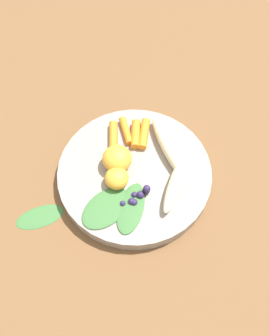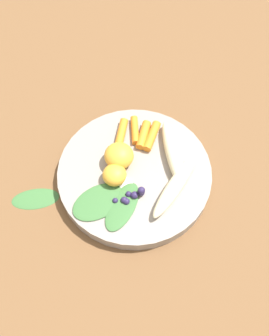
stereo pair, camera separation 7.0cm
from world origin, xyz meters
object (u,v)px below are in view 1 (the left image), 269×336
(bowl, at_px, (134,174))
(banana_peeled_left, at_px, (169,147))
(banana_peeled_right, at_px, (178,179))
(orange_segment_near, at_px, (117,178))
(kale_leaf_stray, at_px, (40,218))

(bowl, height_order, banana_peeled_left, banana_peeled_left)
(banana_peeled_right, xyz_separation_m, orange_segment_near, (-0.10, 0.05, 0.00))
(banana_peeled_right, bearing_deg, banana_peeled_left, 32.97)
(orange_segment_near, bearing_deg, kale_leaf_stray, 178.14)
(banana_peeled_right, bearing_deg, kale_leaf_stray, 125.01)
(bowl, height_order, orange_segment_near, orange_segment_near)
(banana_peeled_left, xyz_separation_m, kale_leaf_stray, (-0.27, -0.02, -0.04))
(banana_peeled_left, bearing_deg, kale_leaf_stray, 97.52)
(bowl, height_order, banana_peeled_right, banana_peeled_right)
(orange_segment_near, xyz_separation_m, kale_leaf_stray, (-0.15, 0.00, -0.04))
(banana_peeled_left, height_order, kale_leaf_stray, banana_peeled_left)
(bowl, xyz_separation_m, banana_peeled_left, (0.08, 0.01, 0.03))
(bowl, distance_m, banana_peeled_right, 0.09)
(bowl, relative_size, kale_leaf_stray, 3.24)
(banana_peeled_left, distance_m, kale_leaf_stray, 0.27)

